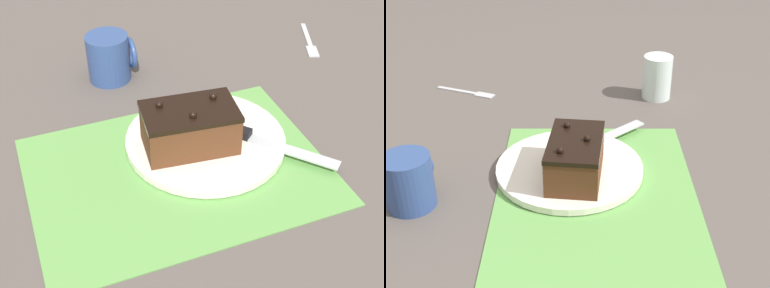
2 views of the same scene
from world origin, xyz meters
TOP-DOWN VIEW (x-y plane):
  - ground_plane at (0.00, 0.00)m, footprint 3.00×3.00m
  - placemat_woven at (0.00, 0.00)m, footprint 0.46×0.34m
  - cake_plate at (0.07, 0.05)m, footprint 0.26×0.26m
  - chocolate_cake at (0.03, 0.04)m, footprint 0.16×0.11m
  - serving_knife at (0.13, 0.01)m, footprint 0.16×0.18m
  - drinking_glass at (0.39, -0.15)m, footprint 0.07×0.07m
  - coffee_mug at (-0.03, 0.31)m, footprint 0.09×0.08m
  - dessert_fork at (0.41, 0.29)m, footprint 0.07×0.15m

SIDE VIEW (x-z plane):
  - ground_plane at x=0.00m, z-range 0.00..0.00m
  - placemat_woven at x=0.00m, z-range 0.00..0.00m
  - dessert_fork at x=0.41m, z-range 0.00..0.01m
  - cake_plate at x=0.07m, z-range 0.00..0.02m
  - serving_knife at x=0.13m, z-range 0.01..0.03m
  - coffee_mug at x=-0.03m, z-range 0.00..0.09m
  - drinking_glass at x=0.39m, z-range 0.00..0.10m
  - chocolate_cake at x=0.03m, z-range 0.01..0.09m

